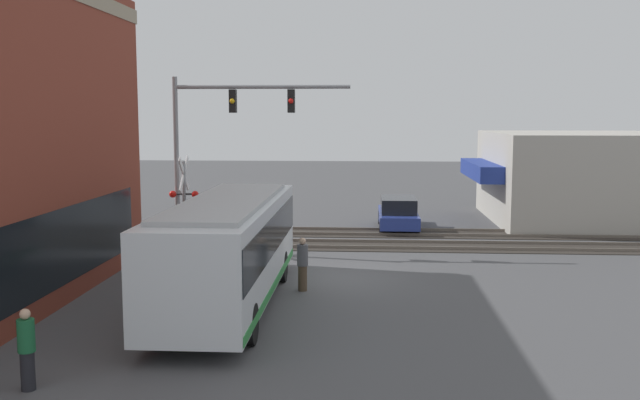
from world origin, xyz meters
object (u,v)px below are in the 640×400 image
(crossing_signal, at_px, (184,194))
(parked_car_blue, at_px, (398,214))
(pedestrian_near_bus, at_px, (303,264))
(city_bus, at_px, (229,247))
(pedestrian_by_lamp, at_px, (27,349))

(crossing_signal, bearing_deg, parked_car_blue, -54.66)
(crossing_signal, height_order, pedestrian_near_bus, crossing_signal)
(city_bus, bearing_deg, pedestrian_near_bus, -46.02)
(pedestrian_near_bus, relative_size, pedestrian_by_lamp, 1.01)
(crossing_signal, height_order, pedestrian_by_lamp, crossing_signal)
(city_bus, xyz_separation_m, pedestrian_by_lamp, (-6.46, 2.79, -0.86))
(city_bus, distance_m, parked_car_blue, 15.12)
(crossing_signal, distance_m, pedestrian_by_lamp, 14.46)
(city_bus, bearing_deg, pedestrian_by_lamp, 156.67)
(crossing_signal, relative_size, pedestrian_near_bus, 2.28)
(pedestrian_near_bus, distance_m, pedestrian_by_lamp, 9.56)
(pedestrian_near_bus, xyz_separation_m, pedestrian_by_lamp, (-8.32, 4.71, -0.01))
(crossing_signal, bearing_deg, city_bus, -157.31)
(pedestrian_near_bus, bearing_deg, crossing_signal, 40.85)
(pedestrian_near_bus, bearing_deg, city_bus, 133.98)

